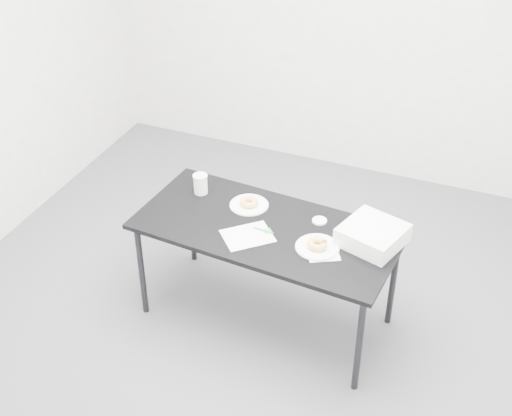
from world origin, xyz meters
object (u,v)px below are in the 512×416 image
at_px(plate_far, 249,205).
at_px(table, 267,235).
at_px(pen, 264,230).
at_px(plate_near, 317,247).
at_px(coffee_cup, 201,184).
at_px(donut_near, 318,244).
at_px(scorecard, 248,236).
at_px(bakery_box, 373,235).
at_px(donut_far, 249,202).

bearing_deg(plate_far, table, -43.10).
distance_m(table, pen, 0.07).
bearing_deg(table, plate_near, -8.39).
height_order(plate_near, plate_far, plate_near).
bearing_deg(table, coffee_cup, 164.45).
relative_size(table, donut_near, 13.55).
bearing_deg(donut_near, plate_near, -90.00).
height_order(table, plate_far, plate_far).
distance_m(scorecard, bakery_box, 0.69).
height_order(scorecard, donut_near, donut_near).
bearing_deg(table, pen, -88.69).
bearing_deg(bakery_box, donut_far, -168.82).
height_order(table, donut_far, donut_far).
bearing_deg(coffee_cup, donut_far, -3.20).
xyz_separation_m(pen, plate_far, (-0.18, 0.21, -0.00)).
xyz_separation_m(table, plate_far, (-0.18, 0.17, 0.05)).
height_order(donut_far, bakery_box, bakery_box).
bearing_deg(plate_far, donut_far, 0.00).
bearing_deg(plate_far, scorecard, -68.93).
bearing_deg(plate_near, table, 167.04).
distance_m(coffee_cup, bakery_box, 1.10).
xyz_separation_m(table, donut_near, (0.33, -0.08, 0.08)).
bearing_deg(table, plate_far, 141.47).
height_order(donut_near, coffee_cup, coffee_cup).
bearing_deg(donut_far, plate_far, 0.00).
bearing_deg(donut_near, pen, 174.34).
relative_size(table, plate_far, 6.69).
bearing_deg(scorecard, donut_near, 53.17).
xyz_separation_m(plate_near, coffee_cup, (-0.83, 0.26, 0.06)).
bearing_deg(scorecard, plate_far, 158.15).
bearing_deg(pen, donut_near, -1.58).
height_order(pen, donut_far, donut_far).
bearing_deg(pen, donut_far, 134.08).
relative_size(table, bakery_box, 4.93).
xyz_separation_m(pen, donut_near, (0.33, -0.03, 0.02)).
bearing_deg(coffee_cup, table, -20.13).
height_order(table, scorecard, scorecard).
relative_size(plate_near, donut_near, 2.13).
distance_m(pen, donut_far, 0.27).
relative_size(donut_near, bakery_box, 0.36).
bearing_deg(donut_near, coffee_cup, 162.63).
bearing_deg(plate_near, coffee_cup, 162.63).
height_order(table, pen, pen).
xyz_separation_m(donut_far, bakery_box, (0.77, -0.08, 0.03)).
distance_m(table, plate_far, 0.25).
height_order(donut_near, plate_far, donut_near).
relative_size(scorecard, donut_near, 2.36).
distance_m(pen, donut_near, 0.33).
distance_m(table, scorecard, 0.15).
distance_m(plate_near, donut_far, 0.56).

